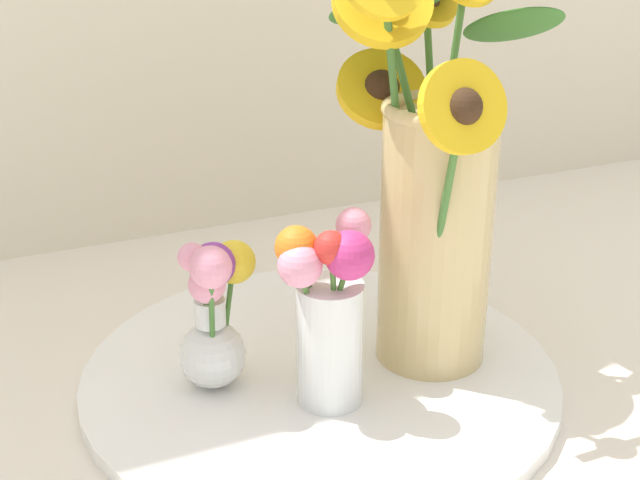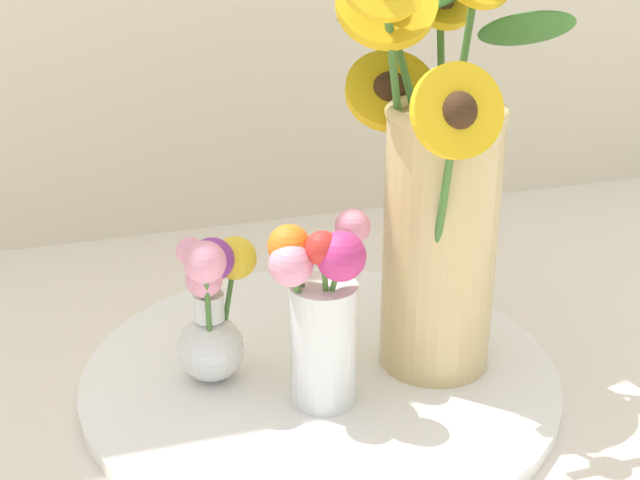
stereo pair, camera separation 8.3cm
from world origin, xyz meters
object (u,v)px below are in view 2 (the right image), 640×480
Objects in this scene: serving_tray at (320,375)px; mason_jar_sunflowers at (438,197)px; vase_bulb_right at (213,307)px; vase_small_center at (322,310)px.

mason_jar_sunflowers is at bearing -6.72° from serving_tray.
vase_bulb_right is (-0.10, 0.01, 0.08)m from serving_tray.
vase_bulb_right is at bearing 172.41° from serving_tray.
vase_bulb_right is (-0.09, 0.07, -0.02)m from vase_small_center.
serving_tray is 0.12m from vase_small_center.
serving_tray is 1.13× the size of mason_jar_sunflowers.
vase_small_center is at bearing -105.66° from serving_tray.
vase_bulb_right is at bearing 142.21° from vase_small_center.
serving_tray is 2.96× the size of vase_bulb_right.
mason_jar_sunflowers is at bearing -7.13° from vase_bulb_right.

